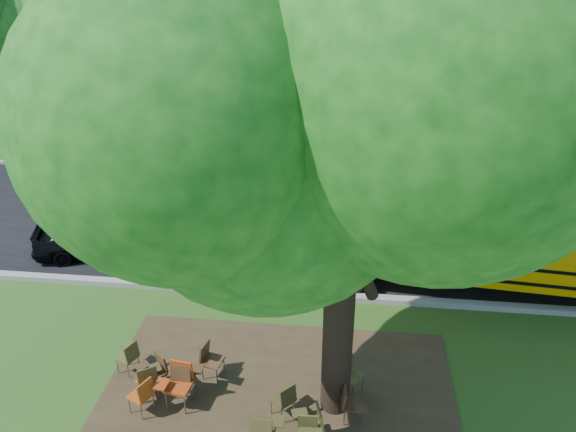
# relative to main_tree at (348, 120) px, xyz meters

# --- Properties ---
(ground) EXTENTS (160.00, 160.00, 0.00)m
(ground) POSITION_rel_main_tree_xyz_m (-2.13, 0.65, -5.72)
(ground) COLOR #2F4916
(ground) RESTS_ON ground
(dirt_patch) EXTENTS (7.00, 4.50, 0.03)m
(dirt_patch) POSITION_rel_main_tree_xyz_m (-1.13, 0.15, -5.71)
(dirt_patch) COLOR #382819
(dirt_patch) RESTS_ON ground
(asphalt_road) EXTENTS (80.00, 8.00, 0.04)m
(asphalt_road) POSITION_rel_main_tree_xyz_m (-2.13, 7.65, -5.70)
(asphalt_road) COLOR black
(asphalt_road) RESTS_ON ground
(kerb_near) EXTENTS (80.00, 0.25, 0.14)m
(kerb_near) POSITION_rel_main_tree_xyz_m (-2.13, 3.65, -5.65)
(kerb_near) COLOR gray
(kerb_near) RESTS_ON ground
(kerb_far) EXTENTS (80.00, 0.25, 0.14)m
(kerb_far) POSITION_rel_main_tree_xyz_m (-2.13, 11.75, -5.65)
(kerb_far) COLOR gray
(kerb_far) RESTS_ON ground
(bg_tree_0) EXTENTS (5.20, 5.20, 7.18)m
(bg_tree_0) POSITION_rel_main_tree_xyz_m (-14.13, 13.65, -1.15)
(bg_tree_0) COLOR black
(bg_tree_0) RESTS_ON ground
(bg_tree_2) EXTENTS (4.80, 4.80, 6.62)m
(bg_tree_2) POSITION_rel_main_tree_xyz_m (-7.13, 16.65, -1.51)
(bg_tree_2) COLOR black
(bg_tree_2) RESTS_ON ground
(bg_tree_3) EXTENTS (5.60, 5.60, 7.84)m
(bg_tree_3) POSITION_rel_main_tree_xyz_m (5.87, 14.65, -0.69)
(bg_tree_3) COLOR black
(bg_tree_3) RESTS_ON ground
(main_tree) EXTENTS (7.20, 7.20, 9.34)m
(main_tree) POSITION_rel_main_tree_xyz_m (0.00, 0.00, 0.00)
(main_tree) COLOR black
(main_tree) RESTS_ON ground
(chair_0) EXTENTS (0.55, 0.69, 0.83)m
(chair_0) POSITION_rel_main_tree_xyz_m (-3.64, -0.21, -5.21)
(chair_0) COLOR #41381C
(chair_0) RESTS_ON ground
(chair_1) EXTENTS (0.56, 0.50, 0.86)m
(chair_1) POSITION_rel_main_tree_xyz_m (-2.94, -0.10, -5.19)
(chair_1) COLOR #462F19
(chair_1) RESTS_ON ground
(chair_2) EXTENTS (0.53, 0.67, 0.81)m
(chair_2) POSITION_rel_main_tree_xyz_m (-3.61, -0.59, -5.22)
(chair_2) COLOR #AA4812
(chair_2) RESTS_ON ground
(chair_3) EXTENTS (0.69, 0.57, 0.97)m
(chair_3) POSITION_rel_main_tree_xyz_m (-3.00, -0.30, -5.12)
(chair_3) COLOR #A43A11
(chair_3) RESTS_ON ground
(chair_4) EXTENTS (0.59, 0.51, 0.87)m
(chair_4) POSITION_rel_main_tree_xyz_m (-1.19, -1.25, -5.19)
(chair_4) COLOR #433B1D
(chair_4) RESTS_ON ground
(chair_5) EXTENTS (0.50, 0.47, 0.77)m
(chair_5) POSITION_rel_main_tree_xyz_m (-0.47, -1.17, -5.25)
(chair_5) COLOR #453F1D
(chair_5) RESTS_ON ground
(chair_6) EXTENTS (0.64, 0.59, 0.87)m
(chair_6) POSITION_rel_main_tree_xyz_m (-0.37, -0.99, -5.19)
(chair_6) COLOR #423D1C
(chair_6) RESTS_ON ground
(chair_7) EXTENTS (0.51, 0.52, 0.79)m
(chair_7) POSITION_rel_main_tree_xyz_m (0.28, -0.37, -5.24)
(chair_7) COLOR #492C1A
(chair_7) RESTS_ON ground
(chair_8) EXTENTS (0.50, 0.63, 0.78)m
(chair_8) POSITION_rel_main_tree_xyz_m (-4.27, 0.45, -5.24)
(chair_8) COLOR #4E4B22
(chair_8) RESTS_ON ground
(chair_9) EXTENTS (0.71, 0.56, 0.82)m
(chair_9) POSITION_rel_main_tree_xyz_m (-3.58, 0.08, -5.22)
(chair_9) COLOR #442E18
(chair_9) RESTS_ON ground
(chair_10) EXTENTS (0.49, 0.63, 0.84)m
(chair_10) POSITION_rel_main_tree_xyz_m (-2.58, 0.49, -5.21)
(chair_10) COLOR #50321C
(chair_10) RESTS_ON ground
(chair_11) EXTENTS (0.54, 0.68, 0.79)m
(chair_11) POSITION_rel_main_tree_xyz_m (-0.92, -0.39, -5.24)
(chair_11) COLOR #41371C
(chair_11) RESTS_ON ground
(chair_12) EXTENTS (0.53, 0.67, 0.78)m
(chair_12) POSITION_rel_main_tree_xyz_m (0.27, 0.44, -5.24)
(chair_12) COLOR brown
(chair_12) RESTS_ON ground
(black_car) EXTENTS (3.93, 2.44, 1.25)m
(black_car) POSITION_rel_main_tree_xyz_m (-6.90, 5.24, -5.10)
(black_car) COLOR black
(black_car) RESTS_ON ground
(bg_car_red) EXTENTS (5.29, 2.98, 1.40)m
(bg_car_red) POSITION_rel_main_tree_xyz_m (-7.77, 9.36, -5.03)
(bg_car_red) COLOR #4E0D10
(bg_car_red) RESTS_ON ground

